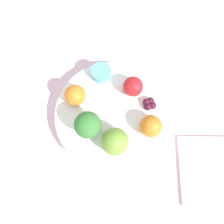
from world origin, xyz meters
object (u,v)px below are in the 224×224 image
at_px(apple_red, 115,141).
at_px(orange_front, 152,124).
at_px(small_cup, 101,73).
at_px(napkin, 215,170).
at_px(broccoli, 88,125).
at_px(orange_back, 74,97).
at_px(grape_cluster, 149,104).
at_px(apple_green, 133,86).
at_px(bowl, 112,115).

height_order(apple_red, orange_front, apple_red).
distance_m(small_cup, napkin, 0.33).
bearing_deg(broccoli, small_cup, -77.10).
distance_m(orange_back, small_cup, 0.09).
bearing_deg(orange_back, grape_cluster, -160.66).
distance_m(grape_cluster, napkin, 0.20).
height_order(apple_red, napkin, apple_red).
bearing_deg(small_cup, apple_red, 123.67).
distance_m(apple_green, grape_cluster, 0.05).
distance_m(orange_back, grape_cluster, 0.16).
bearing_deg(apple_green, broccoli, 67.44).
distance_m(bowl, orange_back, 0.09).
distance_m(bowl, broccoli, 0.08).
relative_size(broccoli, orange_back, 1.57).
xyz_separation_m(broccoli, grape_cluster, (-0.10, -0.10, -0.03)).
xyz_separation_m(bowl, apple_red, (-0.03, 0.06, 0.04)).
xyz_separation_m(broccoli, apple_red, (-0.06, 0.01, -0.02)).
xyz_separation_m(bowl, grape_cluster, (-0.07, -0.05, 0.02)).
bearing_deg(apple_red, broccoli, -6.35).
relative_size(small_cup, napkin, 0.23).
bearing_deg(apple_green, apple_red, 94.68).
bearing_deg(orange_back, bowl, -177.37).
distance_m(apple_red, apple_green, 0.13).
bearing_deg(grape_cluster, orange_back, 19.34).
height_order(grape_cluster, small_cup, small_cup).
height_order(apple_green, orange_front, orange_front).
distance_m(apple_red, orange_back, 0.13).
relative_size(apple_red, grape_cluster, 1.78).
relative_size(orange_back, grape_cluster, 1.46).
xyz_separation_m(broccoli, orange_front, (-0.12, -0.06, -0.02)).
bearing_deg(bowl, apple_green, -107.01).
xyz_separation_m(broccoli, apple_green, (-0.05, -0.12, -0.02)).
height_order(broccoli, orange_back, broccoli).
bearing_deg(bowl, napkin, 175.10).
height_order(broccoli, small_cup, broccoli).
distance_m(broccoli, small_cup, 0.14).
bearing_deg(bowl, small_cup, -52.28).
height_order(broccoli, apple_green, broccoli).
bearing_deg(orange_back, apple_red, 154.82).
bearing_deg(small_cup, grape_cluster, 168.52).
bearing_deg(broccoli, grape_cluster, -133.43).
bearing_deg(orange_back, apple_green, -146.00).
bearing_deg(small_cup, bowl, 127.72).
bearing_deg(grape_cluster, small_cup, -11.48).
xyz_separation_m(bowl, small_cup, (0.06, -0.08, 0.03)).
bearing_deg(orange_front, napkin, 171.05).
relative_size(apple_green, orange_front, 0.95).
relative_size(grape_cluster, napkin, 0.16).
xyz_separation_m(bowl, napkin, (-0.25, 0.02, -0.01)).
xyz_separation_m(apple_green, orange_back, (0.11, 0.07, 0.00)).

